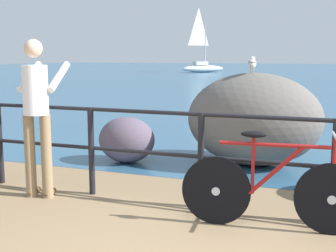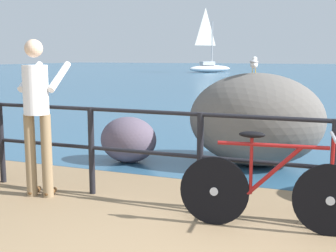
{
  "view_description": "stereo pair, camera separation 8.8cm",
  "coord_description": "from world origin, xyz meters",
  "views": [
    {
      "loc": [
        0.62,
        -2.51,
        1.6
      ],
      "look_at": [
        -1.18,
        2.28,
        0.79
      ],
      "focal_mm": 47.56,
      "sensor_mm": 36.0,
      "label": 1
    },
    {
      "loc": [
        0.7,
        -2.48,
        1.6
      ],
      "look_at": [
        -1.18,
        2.28,
        0.79
      ],
      "focal_mm": 47.56,
      "sensor_mm": 36.0,
      "label": 2
    }
  ],
  "objects": [
    {
      "name": "promenade_railing",
      "position": [
        0.0,
        1.88,
        0.63
      ],
      "size": [
        9.27,
        0.07,
        1.02
      ],
      "color": "black",
      "rests_on": "ground_plane"
    },
    {
      "name": "person_at_railing",
      "position": [
        -2.49,
        1.6,
        0.99
      ],
      "size": [
        0.53,
        0.67,
        1.78
      ],
      "rotation": [
        0.0,
        0.0,
        1.75
      ],
      "color": "#8C7251",
      "rests_on": "ground_plane"
    },
    {
      "name": "breakwater_boulder_main",
      "position": [
        -0.47,
        3.99,
        0.68
      ],
      "size": [
        1.98,
        1.52,
        1.36
      ],
      "color": "#605B56",
      "rests_on": "ground"
    },
    {
      "name": "ground_plane",
      "position": [
        0.0,
        20.0,
        -0.05
      ],
      "size": [
        120.0,
        120.0,
        0.1
      ],
      "primitive_type": "cube",
      "color": "#846B4C"
    },
    {
      "name": "seagull",
      "position": [
        -0.5,
        3.9,
        1.5
      ],
      "size": [
        0.15,
        0.34,
        0.23
      ],
      "rotation": [
        0.0,
        0.0,
        1.71
      ],
      "color": "gold",
      "rests_on": "breakwater_boulder_main"
    },
    {
      "name": "breakwater_boulder_left",
      "position": [
        -2.28,
        3.44,
        0.35
      ],
      "size": [
        0.87,
        0.72,
        0.69
      ],
      "color": "#594C5C",
      "rests_on": "ground"
    },
    {
      "name": "sailboat",
      "position": [
        -11.64,
        39.78,
        0.71
      ],
      "size": [
        4.06,
        4.0,
        6.16
      ],
      "rotation": [
        0.0,
        0.0,
        0.77
      ],
      "color": "white",
      "rests_on": "sea_surface"
    },
    {
      "name": "bicycle",
      "position": [
        0.14,
        1.53,
        0.39
      ],
      "size": [
        1.69,
        0.48,
        0.92
      ],
      "rotation": [
        0.0,
        0.0,
        0.11
      ],
      "color": "black",
      "rests_on": "ground_plane"
    }
  ]
}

